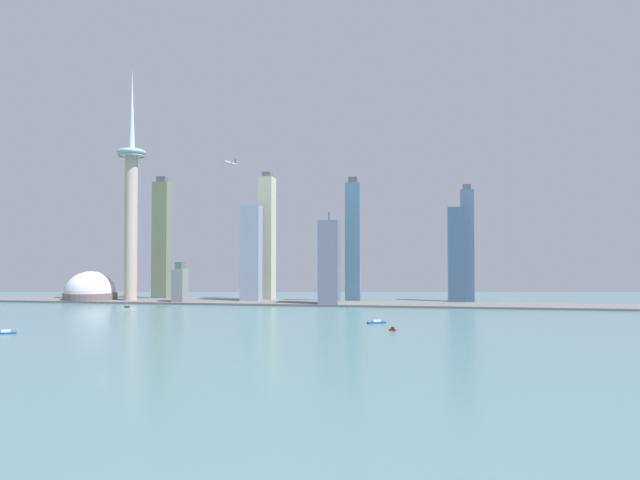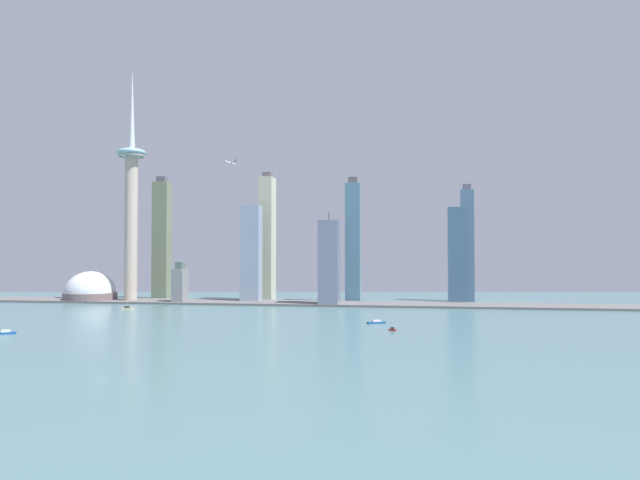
{
  "view_description": "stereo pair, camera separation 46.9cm",
  "coord_description": "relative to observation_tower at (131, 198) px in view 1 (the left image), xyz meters",
  "views": [
    {
      "loc": [
        159.89,
        -279.45,
        62.96
      ],
      "look_at": [
        40.36,
        457.08,
        83.27
      ],
      "focal_mm": 32.47,
      "sensor_mm": 36.0,
      "label": 1
    },
    {
      "loc": [
        160.36,
        -279.38,
        62.96
      ],
      "look_at": [
        40.36,
        457.08,
        83.27
      ],
      "focal_mm": 32.47,
      "sensor_mm": 36.0,
      "label": 2
    }
  ],
  "objects": [
    {
      "name": "skyscraper_7",
      "position": [
        298.95,
        49.29,
        -59.35
      ],
      "size": [
        20.21,
        17.47,
        170.36
      ],
      "color": "teal",
      "rests_on": "ground"
    },
    {
      "name": "skyscraper_1",
      "position": [
        275.46,
        -15.58,
        -88.21
      ],
      "size": [
        25.0,
        27.47,
        118.06
      ],
      "color": "slate",
      "rests_on": "ground"
    },
    {
      "name": "skyscraper_4",
      "position": [
        435.35,
        40.21,
        -78.66
      ],
      "size": [
        21.14,
        15.06,
        126.53
      ],
      "color": "#3D5F7C",
      "rests_on": "ground"
    },
    {
      "name": "boat_1",
      "position": [
        362.96,
        -245.46,
        -140.76
      ],
      "size": [
        6.58,
        5.48,
        3.17
      ],
      "rotation": [
        0.0,
        0.0,
        5.66
      ],
      "color": "#A72D1E",
      "rests_on": "ground"
    },
    {
      "name": "observation_tower",
      "position": [
        0.0,
        0.0,
        0.0
      ],
      "size": [
        39.55,
        39.55,
        320.16
      ],
      "color": "#BCAB9A",
      "rests_on": "ground"
    },
    {
      "name": "skyscraper_5",
      "position": [
        14.79,
        65.08,
        -54.86
      ],
      "size": [
        23.03,
        18.78,
        179.42
      ],
      "color": "#6B765B",
      "rests_on": "ground"
    },
    {
      "name": "skyscraper_2",
      "position": [
        176.32,
        58.15,
        -53.76
      ],
      "size": [
        18.68,
        27.85,
        180.92
      ],
      "color": "#B9BA9B",
      "rests_on": "ground"
    },
    {
      "name": "airplane",
      "position": [
        170.41,
        -90.01,
        29.16
      ],
      "size": [
        21.56,
        24.69,
        7.47
      ],
      "rotation": [
        0.0,
        0.0,
        4.49
      ],
      "color": "#BAB2BA"
    },
    {
      "name": "skyscraper_6",
      "position": [
        452.94,
        77.82,
        -63.79
      ],
      "size": [
        17.45,
        17.05,
        161.02
      ],
      "color": "slate",
      "rests_on": "ground"
    },
    {
      "name": "boat_0",
      "position": [
        50.52,
        -105.2,
        -140.32
      ],
      "size": [
        12.93,
        4.98,
        10.65
      ],
      "rotation": [
        0.0,
        0.0,
        0.07
      ],
      "color": "beige",
      "rests_on": "ground"
    },
    {
      "name": "ground_plane",
      "position": [
        220.71,
        -455.61,
        -141.93
      ],
      "size": [
        6000.0,
        6000.0,
        0.0
      ],
      "primitive_type": "plane",
      "color": "slate"
    },
    {
      "name": "skyscraper_0",
      "position": [
        164.35,
        18.38,
        -76.71
      ],
      "size": [
        25.75,
        21.26,
        130.43
      ],
      "color": "#8D9FB6",
      "rests_on": "ground"
    },
    {
      "name": "waterfront_pier",
      "position": [
        220.71,
        2.17,
        -140.55
      ],
      "size": [
        871.45,
        67.76,
        2.76
      ],
      "primitive_type": "cube",
      "color": "#5E5D5D",
      "rests_on": "ground"
    },
    {
      "name": "skyscraper_3",
      "position": [
        76.34,
        -12.59,
        -117.46
      ],
      "size": [
        15.47,
        21.27,
        54.66
      ],
      "color": "gray",
      "rests_on": "ground"
    },
    {
      "name": "stadium_dome",
      "position": [
        -61.03,
        3.81,
        -131.04
      ],
      "size": [
        71.46,
        71.46,
        58.54
      ],
      "color": "#6F5E5E",
      "rests_on": "ground"
    },
    {
      "name": "boat_3",
      "position": [
        346.2,
        -195.41,
        -140.76
      ],
      "size": [
        17.8,
        12.85,
        3.16
      ],
      "rotation": [
        0.0,
        0.0,
        0.5
      ],
      "color": "navy",
      "rests_on": "ground"
    },
    {
      "name": "boat_2",
      "position": [
        56.48,
        -315.31,
        -140.75
      ],
      "size": [
        15.39,
        12.01,
        3.26
      ],
      "rotation": [
        0.0,
        0.0,
        3.67
      ],
      "color": "#16498F",
      "rests_on": "ground"
    }
  ]
}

